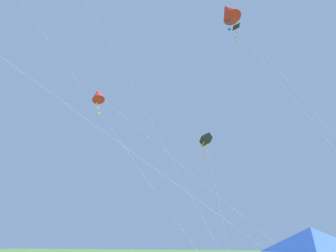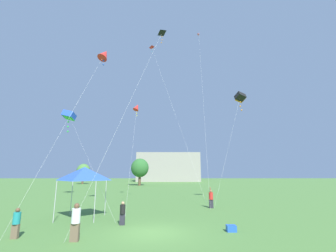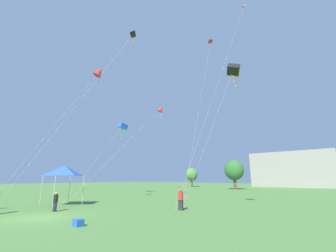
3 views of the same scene
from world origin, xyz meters
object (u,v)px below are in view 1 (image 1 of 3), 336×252
object	(u,v)px
kite_red_diamond_6	(98,95)
kite_red_diamond_1	(229,12)
kite_black_box_2	(206,140)
festival_tent	(312,239)
kite_black_delta_0	(237,29)

from	to	relation	value
kite_red_diamond_6	kite_red_diamond_1	bearing A→B (deg)	-104.38
kite_black_box_2	kite_red_diamond_6	xyz separation A→B (m)	(-12.58, 4.39, 0.04)
kite_black_box_2	kite_red_diamond_6	world-z (taller)	kite_red_diamond_6
festival_tent	kite_red_diamond_6	distance (m)	14.60
kite_red_diamond_1	kite_black_box_2	world-z (taller)	kite_red_diamond_1
kite_red_diamond_1	kite_black_box_2	bearing A→B (deg)	15.88
kite_black_delta_0	kite_red_diamond_1	world-z (taller)	kite_black_delta_0
kite_black_delta_0	kite_black_box_2	distance (m)	11.31
kite_red_diamond_6	kite_black_box_2	bearing A→B (deg)	-19.23
kite_black_delta_0	kite_red_diamond_6	size ratio (longest dim) A/B	1.27
festival_tent	kite_black_box_2	bearing A→B (deg)	25.64
festival_tent	kite_red_diamond_6	world-z (taller)	kite_red_diamond_6
festival_tent	kite_red_diamond_1	size ratio (longest dim) A/B	0.24
kite_black_delta_0	kite_black_box_2	size ratio (longest dim) A/B	1.42
kite_red_diamond_1	kite_red_diamond_6	bearing A→B (deg)	75.62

